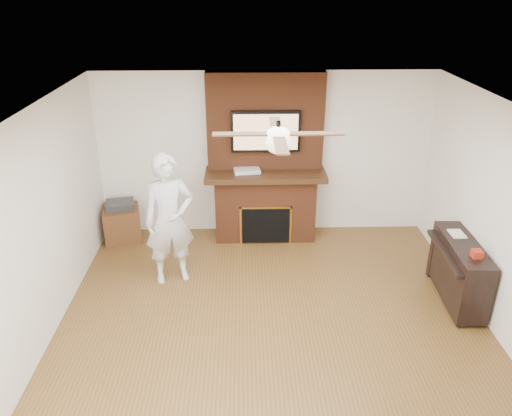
{
  "coord_description": "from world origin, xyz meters",
  "views": [
    {
      "loc": [
        -0.32,
        -4.43,
        3.68
      ],
      "look_at": [
        -0.18,
        0.9,
        1.22
      ],
      "focal_mm": 35.0,
      "sensor_mm": 36.0,
      "label": 1
    }
  ],
  "objects_px": {
    "person": "(169,220)",
    "piano": "(459,270)",
    "fireplace": "(265,175)",
    "side_table": "(122,221)"
  },
  "relations": [
    {
      "from": "fireplace",
      "to": "piano",
      "type": "bearing_deg",
      "value": -38.19
    },
    {
      "from": "person",
      "to": "piano",
      "type": "height_order",
      "value": "person"
    },
    {
      "from": "fireplace",
      "to": "person",
      "type": "height_order",
      "value": "fireplace"
    },
    {
      "from": "piano",
      "to": "side_table",
      "type": "bearing_deg",
      "value": 161.94
    },
    {
      "from": "fireplace",
      "to": "side_table",
      "type": "height_order",
      "value": "fireplace"
    },
    {
      "from": "fireplace",
      "to": "piano",
      "type": "height_order",
      "value": "fireplace"
    },
    {
      "from": "fireplace",
      "to": "person",
      "type": "bearing_deg",
      "value": -135.79
    },
    {
      "from": "person",
      "to": "side_table",
      "type": "distance_m",
      "value": 1.61
    },
    {
      "from": "person",
      "to": "side_table",
      "type": "bearing_deg",
      "value": 111.02
    },
    {
      "from": "fireplace",
      "to": "side_table",
      "type": "bearing_deg",
      "value": -178.25
    }
  ]
}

